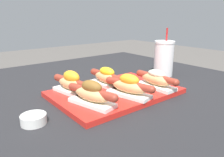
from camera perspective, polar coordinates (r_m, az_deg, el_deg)
name	(u,v)px	position (r m, az deg, el deg)	size (l,w,h in m)	color
serving_tray	(115,92)	(0.82, 0.87, -3.61)	(0.45, 0.31, 0.02)	red
hot_dog_0	(92,94)	(0.68, -5.29, -3.99)	(0.10, 0.19, 0.08)	white
hot_dog_1	(129,86)	(0.75, 4.48, -2.01)	(0.09, 0.19, 0.08)	white
hot_dog_2	(156,79)	(0.85, 11.46, -0.20)	(0.06, 0.20, 0.07)	white
hot_dog_3	(72,83)	(0.79, -10.48, -1.21)	(0.09, 0.20, 0.08)	white
hot_dog_4	(107,77)	(0.85, -1.32, 0.33)	(0.07, 0.20, 0.07)	white
sauce_bowl	(34,119)	(0.64, -19.81, -9.85)	(0.07, 0.07, 0.03)	silver
drink_cup	(164,58)	(1.09, 13.36, 5.13)	(0.09, 0.09, 0.23)	white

